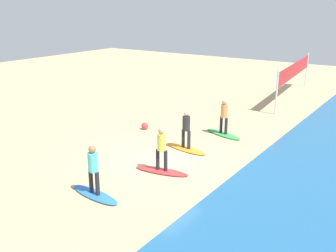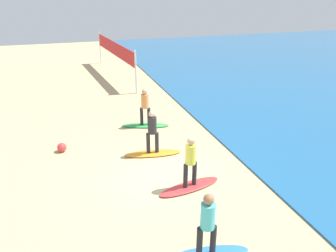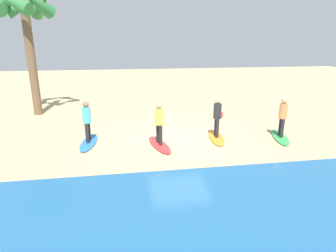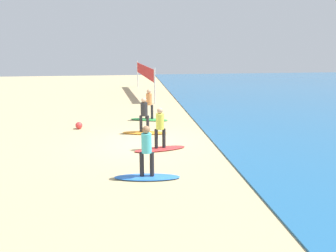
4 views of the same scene
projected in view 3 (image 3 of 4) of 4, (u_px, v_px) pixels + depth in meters
ground_plane at (179, 139)px, 11.98m from camera, size 60.00×60.00×0.00m
surfboard_green at (280, 137)px, 12.09m from camera, size 1.16×2.17×0.09m
surfer_green at (283, 114)px, 11.81m from camera, size 0.32×0.45×1.64m
surfboard_orange at (216, 137)px, 12.07m from camera, size 0.88×2.16×0.09m
surfer_orange at (217, 114)px, 11.78m from camera, size 0.32×0.46×1.64m
surfboard_red at (159, 145)px, 11.22m from camera, size 0.95×2.17×0.09m
surfer_red at (159, 120)px, 10.94m from camera, size 0.32×0.45×1.64m
surfboard_blue at (89, 142)px, 11.46m from camera, size 0.78×2.15×0.09m
surfer_blue at (87, 119)px, 11.17m from camera, size 0.32×0.46×1.64m
palm_tree at (25, 16)px, 14.47m from camera, size 2.88×3.03×6.42m
beach_ball at (220, 114)px, 15.26m from camera, size 0.35×0.35×0.35m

